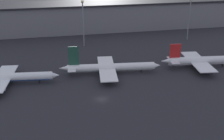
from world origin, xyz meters
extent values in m
plane|color=#26262B|center=(0.00, 0.00, 0.00)|extent=(600.00, 600.00, 0.00)
cube|color=slate|center=(0.00, 104.79, 9.30)|extent=(237.20, 25.89, 18.60)
cube|color=black|center=(0.00, 104.79, 19.20)|extent=(237.20, 27.89, 1.20)
cylinder|color=white|center=(-37.65, 21.69, 3.33)|extent=(38.85, 7.80, 3.50)
cylinder|color=#2D519E|center=(-37.65, 21.69, 2.71)|extent=(36.87, 7.06, 2.98)
cone|color=white|center=(-17.38, 19.41, 3.33)|extent=(4.54, 3.77, 3.33)
cube|color=white|center=(-39.57, 21.90, 2.89)|extent=(10.82, 29.05, 0.36)
cylinder|color=gray|center=(-37.53, 29.67, 1.68)|extent=(4.04, 2.34, 1.93)
cylinder|color=gray|center=(-39.31, 13.88, 1.68)|extent=(4.04, 2.34, 1.93)
cylinder|color=black|center=(-24.19, 20.18, 0.79)|extent=(0.50, 0.50, 1.58)
cylinder|color=black|center=(-39.42, 23.30, 0.79)|extent=(0.50, 0.50, 1.58)
cylinder|color=black|center=(-39.73, 20.51, 0.79)|extent=(0.50, 0.50, 1.58)
cylinder|color=white|center=(8.71, 23.75, 3.25)|extent=(41.02, 7.96, 3.42)
cylinder|color=#ADB2B7|center=(8.71, 23.75, 2.65)|extent=(38.93, 7.22, 2.91)
cone|color=white|center=(30.04, 21.36, 3.25)|extent=(4.44, 3.69, 3.25)
cone|color=white|center=(-12.80, 26.17, 3.50)|extent=(5.42, 3.46, 2.91)
cube|color=#1E4738|center=(-8.36, 25.67, 9.39)|extent=(4.80, 0.93, 8.87)
cube|color=white|center=(-9.17, 25.76, 3.76)|extent=(4.62, 11.26, 0.24)
cube|color=white|center=(6.68, 23.98, 2.82)|extent=(10.87, 31.05, 0.36)
cylinder|color=gray|center=(8.85, 32.30, 1.63)|extent=(3.95, 2.29, 1.88)
cylinder|color=gray|center=(6.95, 15.39, 1.63)|extent=(3.95, 2.29, 1.88)
cylinder|color=black|center=(22.93, 22.16, 0.77)|extent=(0.50, 0.50, 1.54)
cylinder|color=black|center=(6.83, 25.34, 0.77)|extent=(0.50, 0.50, 1.54)
cylinder|color=black|center=(6.52, 22.62, 0.77)|extent=(0.50, 0.50, 1.54)
cylinder|color=silver|center=(53.69, 22.23, 3.64)|extent=(32.47, 7.40, 3.83)
cylinder|color=silver|center=(53.69, 22.23, 2.97)|extent=(30.80, 6.65, 3.26)
cone|color=silver|center=(36.34, 24.18, 3.93)|extent=(6.07, 3.88, 3.26)
cube|color=red|center=(40.24, 23.74, 9.01)|extent=(5.37, 1.00, 6.90)
cube|color=silver|center=(39.59, 23.81, 4.21)|extent=(4.92, 10.34, 0.24)
cube|color=silver|center=(52.09, 22.41, 3.16)|extent=(11.46, 28.48, 0.36)
cylinder|color=gray|center=(53.92, 30.01, 1.86)|extent=(4.42, 2.56, 2.11)
cylinder|color=gray|center=(52.19, 14.59, 1.86)|extent=(4.42, 2.56, 2.11)
cylinder|color=black|center=(64.91, 20.97, 0.86)|extent=(0.50, 0.50, 1.72)
cylinder|color=black|center=(52.26, 23.93, 0.86)|extent=(0.50, 0.50, 1.72)
cylinder|color=black|center=(51.92, 20.89, 0.86)|extent=(0.50, 0.50, 1.72)
cylinder|color=slate|center=(0.97, 67.80, 12.98)|extent=(0.70, 0.70, 25.96)
sphere|color=beige|center=(0.97, 67.80, 26.56)|extent=(1.80, 1.80, 1.80)
cylinder|color=slate|center=(68.36, 67.80, 12.60)|extent=(0.70, 0.70, 25.20)
camera|label=1|loc=(-15.62, -94.96, 53.53)|focal=45.00mm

